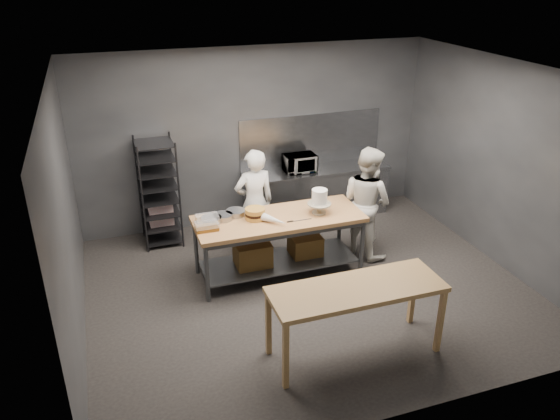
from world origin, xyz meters
name	(u,v)px	position (x,y,z in m)	size (l,w,h in m)	color
ground	(308,288)	(0.00, 0.00, 0.00)	(6.00, 6.00, 0.00)	black
back_wall	(256,136)	(0.00, 2.50, 1.50)	(6.00, 0.04, 3.00)	#4C4F54
work_table	(277,238)	(-0.28, 0.54, 0.57)	(2.40, 0.90, 0.92)	#98693D
near_counter	(357,294)	(0.00, -1.45, 0.81)	(2.00, 0.70, 0.90)	olive
back_counter	(316,193)	(1.00, 2.18, 0.45)	(2.60, 0.60, 0.90)	slate
splashback_panel	(311,140)	(1.00, 2.48, 1.35)	(2.60, 0.02, 0.90)	slate
speed_rack	(159,193)	(-1.74, 2.10, 0.86)	(0.60, 0.65, 1.75)	black
chef_behind	(254,203)	(-0.41, 1.26, 0.85)	(0.62, 0.41, 1.70)	white
chef_right	(367,202)	(1.22, 0.70, 0.87)	(0.84, 0.66, 1.74)	silver
microwave	(300,163)	(0.67, 2.18, 1.05)	(0.54, 0.37, 0.30)	black
frosted_cake_stand	(319,199)	(0.32, 0.46, 1.14)	(0.34, 0.34, 0.36)	#A99F87
layer_cake	(255,214)	(-0.60, 0.57, 1.00)	(0.28, 0.28, 0.16)	gold
cake_pans	(223,216)	(-1.02, 0.72, 0.96)	(0.66, 0.39, 0.07)	gray
piping_bag	(274,220)	(-0.39, 0.33, 0.98)	(0.12, 0.12, 0.38)	white
offset_spatula	(296,221)	(-0.08, 0.32, 0.93)	(0.36, 0.02, 0.02)	slate
pastry_clamshells	(207,222)	(-1.28, 0.56, 0.98)	(0.36, 0.42, 0.11)	#9E681F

